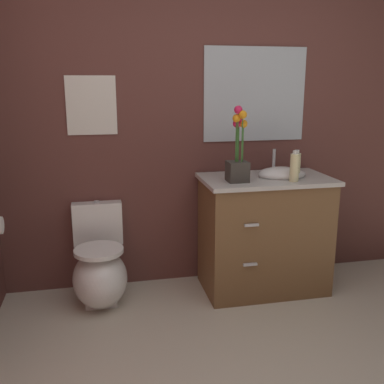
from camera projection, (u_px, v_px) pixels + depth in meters
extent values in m
cube|color=brown|center=(225.00, 121.00, 3.39)|extent=(4.64, 0.05, 2.50)
ellipsoid|color=white|center=(100.00, 278.00, 3.11)|extent=(0.38, 0.48, 0.40)
cube|color=white|center=(101.00, 289.00, 3.19)|extent=(0.22, 0.26, 0.18)
cube|color=white|center=(98.00, 223.00, 3.31)|extent=(0.36, 0.13, 0.32)
cylinder|color=white|center=(99.00, 251.00, 3.04)|extent=(0.34, 0.34, 0.03)
cylinder|color=#B7B7BC|center=(97.00, 202.00, 3.27)|extent=(0.04, 0.04, 0.02)
cube|color=brown|center=(264.00, 236.00, 3.33)|extent=(0.90, 0.52, 0.84)
cube|color=#BCB7B2|center=(266.00, 179.00, 3.22)|extent=(0.94, 0.56, 0.03)
ellipsoid|color=white|center=(282.00, 174.00, 3.24)|extent=(0.36, 0.26, 0.10)
cylinder|color=#B7B7BC|center=(274.00, 161.00, 3.37)|extent=(0.02, 0.02, 0.18)
cube|color=#B7B7BC|center=(252.00, 225.00, 2.98)|extent=(0.10, 0.02, 0.02)
cube|color=#B7B7BC|center=(250.00, 264.00, 3.05)|extent=(0.10, 0.02, 0.02)
cube|color=#38332D|center=(237.00, 172.00, 3.07)|extent=(0.14, 0.14, 0.14)
cylinder|color=#386B2D|center=(243.00, 143.00, 3.04)|extent=(0.01, 0.01, 0.26)
sphere|color=orange|center=(243.00, 124.00, 3.01)|extent=(0.06, 0.06, 0.06)
cylinder|color=#386B2D|center=(239.00, 140.00, 3.03)|extent=(0.01, 0.01, 0.30)
sphere|color=#E01E51|center=(239.00, 118.00, 3.00)|extent=(0.06, 0.06, 0.06)
cylinder|color=#386B2D|center=(236.00, 143.00, 3.04)|extent=(0.01, 0.01, 0.26)
sphere|color=#E01E51|center=(237.00, 124.00, 3.01)|extent=(0.06, 0.06, 0.06)
cylinder|color=#386B2D|center=(236.00, 140.00, 3.01)|extent=(0.01, 0.01, 0.30)
sphere|color=orange|center=(237.00, 118.00, 2.97)|extent=(0.06, 0.06, 0.06)
cylinder|color=#386B2D|center=(238.00, 136.00, 2.99)|extent=(0.01, 0.01, 0.35)
sphere|color=#E01E51|center=(238.00, 110.00, 2.95)|extent=(0.06, 0.06, 0.06)
cylinder|color=#386B2D|center=(242.00, 139.00, 2.98)|extent=(0.01, 0.01, 0.32)
sphere|color=orange|center=(243.00, 115.00, 2.94)|extent=(0.06, 0.06, 0.06)
cylinder|color=beige|center=(294.00, 168.00, 3.06)|extent=(0.06, 0.06, 0.19)
cylinder|color=silver|center=(295.00, 152.00, 3.04)|extent=(0.04, 0.04, 0.02)
cylinder|color=beige|center=(296.00, 166.00, 3.17)|extent=(0.06, 0.06, 0.18)
cylinder|color=silver|center=(297.00, 152.00, 3.14)|extent=(0.03, 0.03, 0.02)
cube|color=silver|center=(91.00, 105.00, 3.13)|extent=(0.35, 0.01, 0.41)
cube|color=#B2BCC6|center=(255.00, 95.00, 3.36)|extent=(0.80, 0.01, 0.70)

